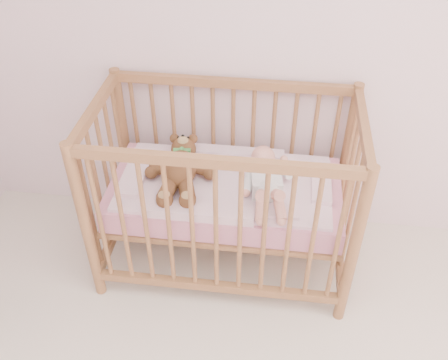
# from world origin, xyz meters

# --- Properties ---
(wall_back) EXTENTS (4.00, 0.02, 2.70)m
(wall_back) POSITION_xyz_m (0.00, 2.00, 1.35)
(wall_back) COLOR white
(wall_back) RESTS_ON floor
(crib) EXTENTS (1.36, 0.76, 1.00)m
(crib) POSITION_xyz_m (-0.42, 1.60, 0.50)
(crib) COLOR #986A40
(crib) RESTS_ON floor
(mattress) EXTENTS (1.22, 0.62, 0.13)m
(mattress) POSITION_xyz_m (-0.42, 1.60, 0.49)
(mattress) COLOR pink
(mattress) RESTS_ON crib
(blanket) EXTENTS (1.10, 0.58, 0.06)m
(blanket) POSITION_xyz_m (-0.42, 1.60, 0.56)
(blanket) COLOR #F8ABC6
(blanket) RESTS_ON mattress
(baby) EXTENTS (0.36, 0.62, 0.14)m
(baby) POSITION_xyz_m (-0.20, 1.58, 0.64)
(baby) COLOR white
(baby) RESTS_ON blanket
(teddy_bear) EXTENTS (0.44, 0.58, 0.15)m
(teddy_bear) POSITION_xyz_m (-0.65, 1.58, 0.65)
(teddy_bear) COLOR brown
(teddy_bear) RESTS_ON blanket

